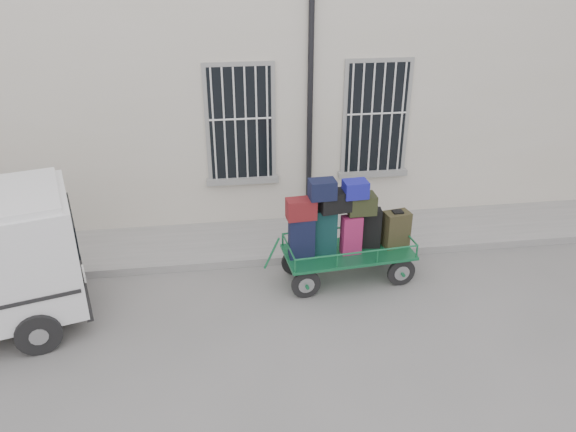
{
  "coord_description": "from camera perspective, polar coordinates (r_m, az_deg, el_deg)",
  "views": [
    {
      "loc": [
        -0.97,
        -7.57,
        5.42
      ],
      "look_at": [
        0.25,
        1.0,
        1.18
      ],
      "focal_mm": 35.0,
      "sensor_mm": 36.0,
      "label": 1
    }
  ],
  "objects": [
    {
      "name": "luggage_cart",
      "position": [
        9.62,
        5.78,
        -1.45
      ],
      "size": [
        2.65,
        1.19,
        1.97
      ],
      "rotation": [
        0.0,
        0.0,
        0.09
      ],
      "color": "black",
      "rests_on": "ground"
    },
    {
      "name": "ground",
      "position": [
        9.36,
        -0.65,
        -9.28
      ],
      "size": [
        80.0,
        80.0,
        0.0
      ],
      "primitive_type": "plane",
      "color": "slate",
      "rests_on": "ground"
    },
    {
      "name": "building",
      "position": [
        13.32,
        -3.92,
        15.58
      ],
      "size": [
        24.0,
        5.15,
        6.0
      ],
      "color": "beige",
      "rests_on": "ground"
    },
    {
      "name": "sidewalk",
      "position": [
        11.18,
        -2.13,
        -2.48
      ],
      "size": [
        24.0,
        1.7,
        0.15
      ],
      "primitive_type": "cube",
      "color": "gray",
      "rests_on": "ground"
    }
  ]
}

